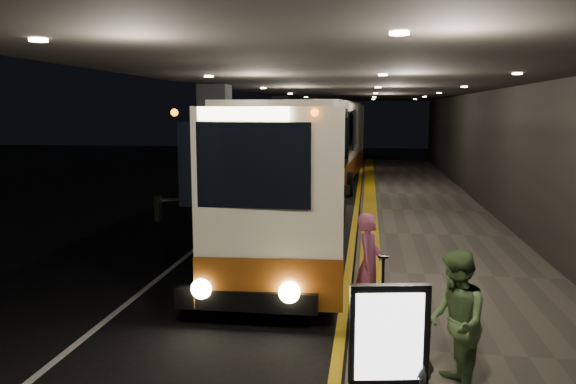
# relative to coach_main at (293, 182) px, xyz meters

# --- Properties ---
(ground) EXTENTS (90.00, 90.00, 0.00)m
(ground) POSITION_rel_coach_main_xyz_m (-0.77, -3.43, -1.80)
(ground) COLOR black
(lane_line_white) EXTENTS (0.12, 50.00, 0.01)m
(lane_line_white) POSITION_rel_coach_main_xyz_m (-2.57, 1.57, -1.80)
(lane_line_white) COLOR silver
(lane_line_white) RESTS_ON ground
(kerb_stripe_yellow) EXTENTS (0.18, 50.00, 0.01)m
(kerb_stripe_yellow) POSITION_rel_coach_main_xyz_m (1.58, 1.57, -1.80)
(kerb_stripe_yellow) COLOR gold
(kerb_stripe_yellow) RESTS_ON ground
(sidewalk) EXTENTS (4.50, 50.00, 0.15)m
(sidewalk) POSITION_rel_coach_main_xyz_m (3.98, 1.57, -1.73)
(sidewalk) COLOR #514C44
(sidewalk) RESTS_ON ground
(tactile_strip) EXTENTS (0.50, 50.00, 0.01)m
(tactile_strip) POSITION_rel_coach_main_xyz_m (2.08, 1.57, -1.65)
(tactile_strip) COLOR gold
(tactile_strip) RESTS_ON sidewalk
(terminal_wall) EXTENTS (0.10, 50.00, 6.00)m
(terminal_wall) POSITION_rel_coach_main_xyz_m (6.23, 1.57, 1.20)
(terminal_wall) COLOR black
(terminal_wall) RESTS_ON ground
(support_columns) EXTENTS (0.80, 24.80, 4.40)m
(support_columns) POSITION_rel_coach_main_xyz_m (-2.27, 0.57, 0.40)
(support_columns) COLOR black
(support_columns) RESTS_ON ground
(canopy) EXTENTS (9.00, 50.00, 0.40)m
(canopy) POSITION_rel_coach_main_xyz_m (1.73, 1.57, 2.80)
(canopy) COLOR black
(canopy) RESTS_ON support_columns
(coach_main) EXTENTS (3.23, 12.16, 3.76)m
(coach_main) POSITION_rel_coach_main_xyz_m (0.00, 0.00, 0.00)
(coach_main) COLOR #F0E6C9
(coach_main) RESTS_ON ground
(coach_second) EXTENTS (3.32, 12.91, 4.02)m
(coach_second) POSITION_rel_coach_main_xyz_m (-0.00, 13.62, 0.13)
(coach_second) COLOR #F0E6C9
(coach_second) RESTS_ON ground
(coach_third) EXTENTS (3.27, 12.93, 4.03)m
(coach_third) POSITION_rel_coach_main_xyz_m (0.02, 27.60, 0.13)
(coach_third) COLOR #F0E6C9
(coach_third) RESTS_ON ground
(passenger_boarding) EXTENTS (0.56, 0.72, 1.77)m
(passenger_boarding) POSITION_rel_coach_main_xyz_m (2.03, -5.04, -0.77)
(passenger_boarding) COLOR #B85585
(passenger_boarding) RESTS_ON sidewalk
(passenger_waiting_green) EXTENTS (0.59, 0.92, 1.85)m
(passenger_waiting_green) POSITION_rel_coach_main_xyz_m (3.09, -7.80, -0.73)
(passenger_waiting_green) COLOR #4E6E3D
(passenger_waiting_green) RESTS_ON sidewalk
(passenger_waiting_grey) EXTENTS (0.50, 0.93, 1.56)m
(passenger_waiting_grey) POSITION_rel_coach_main_xyz_m (2.55, -8.66, -0.87)
(passenger_waiting_grey) COLOR #525156
(passenger_waiting_grey) RESTS_ON sidewalk
(info_sign) EXTENTS (0.84, 0.25, 1.77)m
(info_sign) POSITION_rel_coach_main_xyz_m (2.23, -9.06, -0.46)
(info_sign) COLOR black
(info_sign) RESTS_ON sidewalk
(stanchion_post) EXTENTS (0.05, 0.05, 1.06)m
(stanchion_post) POSITION_rel_coach_main_xyz_m (2.27, -5.23, -1.12)
(stanchion_post) COLOR black
(stanchion_post) RESTS_ON sidewalk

